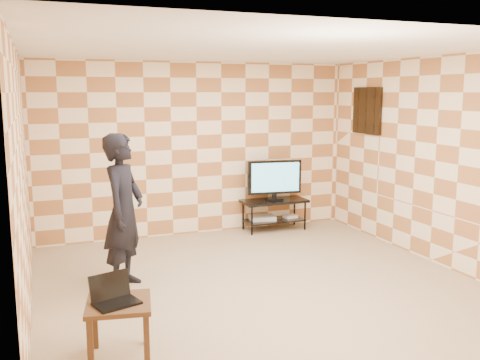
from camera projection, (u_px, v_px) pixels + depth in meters
name	position (u px, v px, depth m)	size (l,w,h in m)	color
floor	(258.00, 284.00, 6.30)	(5.00, 5.00, 0.00)	tan
wall_back	(197.00, 149.00, 8.39)	(5.00, 0.02, 2.70)	#FCE2BB
wall_front	(396.00, 219.00, 3.78)	(5.00, 0.02, 2.70)	#FCE2BB
wall_left	(22.00, 184.00, 5.21)	(0.02, 5.00, 2.70)	#FCE2BB
wall_right	(435.00, 161.00, 6.96)	(0.02, 5.00, 2.70)	#FCE2BB
ceiling	(259.00, 49.00, 5.86)	(5.00, 5.00, 0.02)	white
wall_art	(367.00, 111.00, 8.28)	(0.04, 0.72, 0.72)	black
tv_stand	(274.00, 208.00, 8.72)	(1.06, 0.48, 0.50)	black
tv	(275.00, 178.00, 8.64)	(0.89, 0.20, 0.65)	black
dvd_player	(262.00, 218.00, 8.72)	(0.41, 0.29, 0.07)	#B6B6B8
game_console	(290.00, 216.00, 8.86)	(0.21, 0.15, 0.05)	silver
side_table	(119.00, 312.00, 4.49)	(0.62, 0.62, 0.50)	#342314
laptop	(114.00, 297.00, 4.45)	(0.42, 0.38, 0.24)	black
person	(124.00, 212.00, 6.08)	(0.65, 0.43, 1.78)	black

